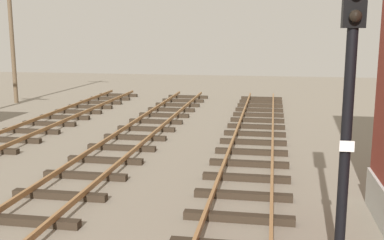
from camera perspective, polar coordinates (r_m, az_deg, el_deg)
name	(u,v)px	position (r m, az deg, el deg)	size (l,w,h in m)	color
signal_mast	(350,84)	(8.11, 18.61, 4.20)	(0.36, 0.40, 5.36)	black
utility_pole_far	(11,32)	(29.52, -21.10, 9.98)	(1.80, 0.24, 7.94)	brown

